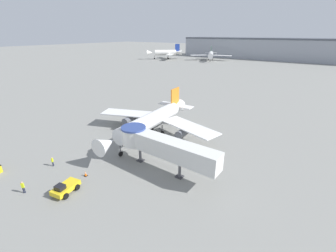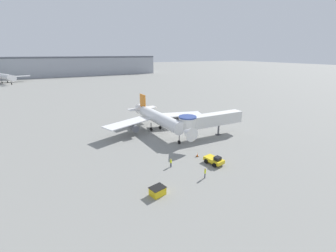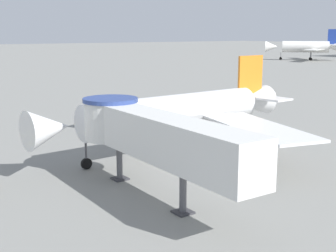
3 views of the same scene
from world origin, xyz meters
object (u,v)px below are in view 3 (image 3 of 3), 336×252
Objects in this scene: main_airplane at (180,112)px; background_jet_blue_tail at (307,47)px; jet_bridge at (149,133)px; traffic_cone_starboard_wing at (251,182)px.

background_jet_blue_tail is at bearing 120.91° from main_airplane.
jet_bridge is 0.68× the size of background_jet_blue_tail.
traffic_cone_starboard_wing is at bearing 70.08° from jet_bridge.
main_airplane is 150.24m from background_jet_blue_tail.
main_airplane is 45.07× the size of traffic_cone_starboard_wing.
background_jet_blue_tail is at bearing 126.08° from jet_bridge.
jet_bridge reaches higher than traffic_cone_starboard_wing.
background_jet_blue_tail is (-93.42, 133.00, 0.87)m from jet_bridge.
traffic_cone_starboard_wing is (2.64, 6.90, -3.99)m from jet_bridge.
main_airplane reaches higher than traffic_cone_starboard_wing.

